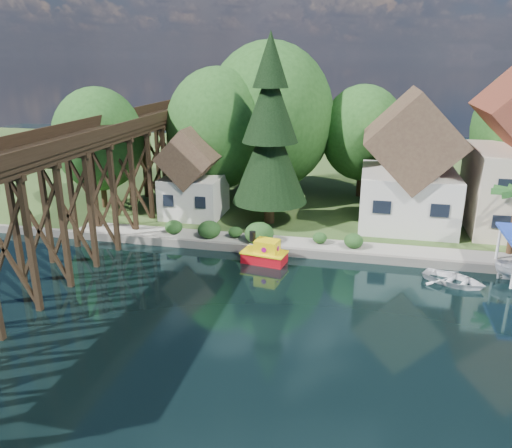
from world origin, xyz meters
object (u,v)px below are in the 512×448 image
(trestle_bridge, at_px, (81,184))
(tugboat, at_px, (265,254))
(house_left, at_px, (410,169))
(conifer, at_px, (270,135))
(boat_white_a, at_px, (454,278))
(shed, at_px, (194,178))

(trestle_bridge, bearing_deg, tugboat, 5.50)
(house_left, bearing_deg, conifer, -168.89)
(house_left, distance_m, tugboat, 14.57)
(conifer, xyz_separation_m, boat_white_a, (13.66, -8.19, -7.45))
(trestle_bridge, bearing_deg, shed, 61.81)
(boat_white_a, bearing_deg, tugboat, 112.72)
(trestle_bridge, xyz_separation_m, tugboat, (12.97, 1.25, -4.67))
(shed, bearing_deg, tugboat, -45.40)
(trestle_bridge, distance_m, boat_white_a, 25.98)
(shed, bearing_deg, house_left, 4.77)
(conifer, distance_m, tugboat, 10.36)
(house_left, relative_size, conifer, 0.72)
(trestle_bridge, bearing_deg, boat_white_a, 1.00)
(house_left, bearing_deg, boat_white_a, -76.44)
(trestle_bridge, distance_m, conifer, 14.87)
(shed, bearing_deg, boat_white_a, -23.42)
(house_left, distance_m, shed, 18.11)
(trestle_bridge, distance_m, shed, 10.69)
(conifer, xyz_separation_m, tugboat, (1.13, -7.39, -7.18))
(trestle_bridge, distance_m, tugboat, 13.84)
(conifer, relative_size, boat_white_a, 3.95)
(tugboat, bearing_deg, trestle_bridge, -174.50)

